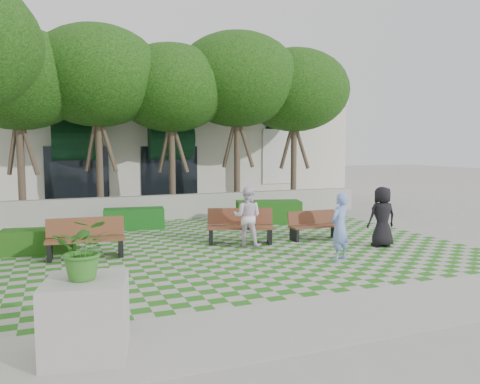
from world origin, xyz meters
name	(u,v)px	position (x,y,z in m)	size (l,w,h in m)	color
ground	(244,253)	(0.00, 0.00, 0.00)	(90.00, 90.00, 0.00)	gray
lawn	(230,245)	(0.00, 1.00, 0.01)	(12.00, 12.00, 0.00)	#2B721E
sidewalk_south	(353,313)	(0.00, -4.70, 0.01)	(16.00, 2.00, 0.01)	#9E9B93
retaining_wall	(181,206)	(0.00, 6.20, 0.45)	(15.00, 0.36, 0.90)	#9E9B93
bench_east	(314,226)	(2.59, 0.88, 0.40)	(1.56, 0.53, 0.82)	#582F1E
bench_mid	(240,227)	(0.37, 1.15, 0.46)	(1.93, 1.20, 0.96)	brown
bench_west	(86,239)	(-3.76, 0.94, 0.46)	(1.87, 0.74, 0.96)	brown
hedge_midright	(269,212)	(2.59, 4.01, 0.39)	(2.24, 0.89, 0.78)	#194E15
hedge_midleft	(134,219)	(-2.03, 4.57, 0.34)	(1.92, 0.77, 0.67)	#155019
hedge_west	(38,241)	(-4.85, 1.86, 0.31)	(1.76, 0.70, 0.62)	#1E4E14
planter_front	(86,300)	(-4.09, -4.68, 0.73)	(1.20, 1.20, 1.79)	#9E9B93
person_blue	(340,227)	(1.83, -1.55, 0.80)	(0.59, 0.38, 1.60)	#7F99E8
person_dark	(382,217)	(3.74, -0.70, 0.81)	(0.79, 0.52, 1.63)	black
person_white	(247,216)	(0.42, 0.75, 0.80)	(0.78, 0.61, 1.61)	white
tree_row	(129,75)	(-1.86, 5.95, 5.18)	(17.70, 13.40, 7.41)	#47382B
building	(161,150)	(0.93, 14.08, 2.52)	(18.00, 8.92, 5.15)	beige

